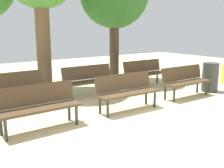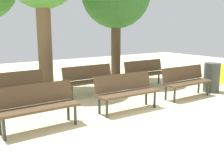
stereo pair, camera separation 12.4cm
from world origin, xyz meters
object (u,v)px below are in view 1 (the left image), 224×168
bench_r0_c2 (185,80)px  bench_r1_c2 (145,72)px  bench_r1_c0 (13,88)px  bench_r0_c0 (38,104)px  bench_r0_c1 (127,90)px  bench_r1_c1 (89,79)px  trash_bin (210,77)px

bench_r0_c2 → bench_r1_c2: (0.02, 1.72, 0.00)m
bench_r1_c2 → bench_r1_c0: bearing=178.9°
bench_r0_c0 → bench_r0_c1: same height
bench_r0_c1 → bench_r1_c1: (-0.02, 1.72, 0.00)m
bench_r1_c0 → bench_r1_c1: same height
bench_r0_c0 → bench_r1_c1: size_ratio=1.00×
bench_r0_c2 → bench_r1_c0: bearing=157.6°
bench_r0_c0 → bench_r1_c0: size_ratio=1.00×
bench_r0_c2 → bench_r1_c1: same height
trash_bin → bench_r1_c2: bearing=123.9°
bench_r1_c0 → bench_r1_c1: 2.14m
bench_r0_c2 → trash_bin: (1.18, -0.00, -0.06)m
bench_r0_c0 → bench_r0_c2: size_ratio=1.00×
bench_r1_c0 → bench_r0_c2: bearing=-23.4°
bench_r0_c1 → bench_r1_c0: 2.78m
bench_r0_c1 → trash_bin: 3.31m
bench_r0_c1 → bench_r0_c2: same height
bench_r1_c1 → bench_r1_c2: same height
bench_r0_c1 → bench_r1_c0: size_ratio=1.00×
bench_r0_c1 → bench_r0_c2: (2.13, 0.01, 0.00)m
bench_r0_c0 → bench_r0_c1: 2.17m
bench_r1_c0 → bench_r0_c1: bearing=-40.5°
bench_r1_c1 → bench_r0_c2: bearing=-38.8°
bench_r1_c2 → trash_bin: bearing=-57.0°
bench_r0_c0 → bench_r1_c0: (0.01, 1.74, 0.00)m
bench_r1_c0 → bench_r1_c2: (4.31, -0.02, 0.00)m
bench_r1_c2 → trash_bin: size_ratio=1.79×
bench_r1_c0 → bench_r1_c2: 4.31m
bench_r1_c0 → bench_r1_c2: bearing=-1.6°
bench_r0_c1 → bench_r1_c1: 1.72m
bench_r1_c2 → bench_r0_c0: bearing=-159.2°
bench_r0_c0 → bench_r0_c2: (4.30, -0.01, 0.00)m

